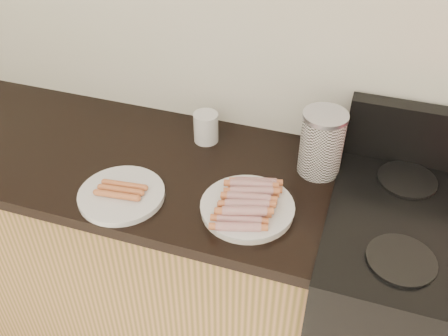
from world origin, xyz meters
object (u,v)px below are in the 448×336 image
(mug, at_px, (206,127))
(side_plate, at_px, (122,195))
(stove, at_px, (426,327))
(main_plate, at_px, (247,209))
(canister, at_px, (322,143))

(mug, bearing_deg, side_plate, -111.24)
(side_plate, bearing_deg, mug, 68.76)
(stove, height_order, side_plate, side_plate)
(main_plate, relative_size, mug, 2.56)
(stove, xyz_separation_m, canister, (-0.44, 0.15, 0.55))
(mug, bearing_deg, canister, -6.27)
(main_plate, bearing_deg, side_plate, -170.69)
(stove, distance_m, canister, 0.72)
(side_plate, relative_size, canister, 1.22)
(stove, relative_size, side_plate, 3.52)
(stove, height_order, canister, canister)
(canister, bearing_deg, side_plate, -149.53)
(stove, relative_size, main_plate, 3.38)
(main_plate, xyz_separation_m, mug, (-0.24, 0.30, 0.04))
(main_plate, relative_size, canister, 1.27)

